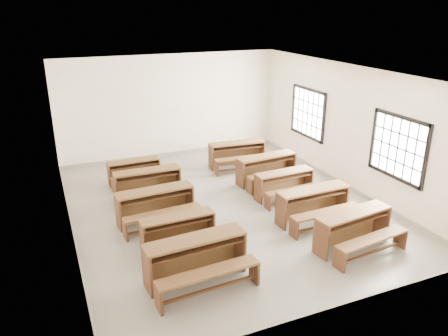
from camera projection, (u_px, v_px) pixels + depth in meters
name	position (u px, v px, depth m)	size (l,w,h in m)	color
room	(228.00, 120.00, 9.84)	(8.50, 8.50, 3.20)	slate
desk_set_0	(197.00, 257.00, 7.60)	(1.86, 1.05, 0.81)	brown
desk_set_1	(179.00, 229.00, 8.69)	(1.50, 0.81, 0.67)	brown
desk_set_2	(156.00, 203.00, 9.68)	(1.76, 0.99, 0.77)	brown
desk_set_3	(148.00, 182.00, 10.89)	(1.66, 0.87, 0.74)	brown
desk_set_4	(134.00, 170.00, 11.88)	(1.42, 0.77, 0.63)	brown
desk_set_5	(355.00, 227.00, 8.66)	(1.78, 1.07, 0.76)	brown
desk_set_6	(314.00, 203.00, 9.73)	(1.73, 0.94, 0.76)	brown
desk_set_7	(285.00, 183.00, 10.94)	(1.56, 0.85, 0.69)	brown
desk_set_8	(267.00, 167.00, 11.87)	(1.76, 1.01, 0.76)	brown
desk_set_9	(238.00, 153.00, 13.03)	(1.73, 0.99, 0.75)	brown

